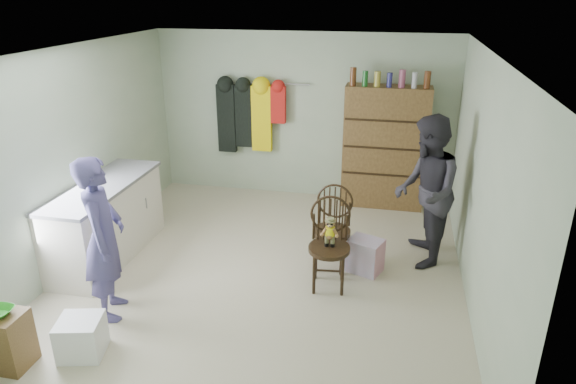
% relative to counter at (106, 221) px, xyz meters
% --- Properties ---
extents(ground_plane, '(5.00, 5.00, 0.00)m').
position_rel_counter_xyz_m(ground_plane, '(1.95, 0.00, -0.47)').
color(ground_plane, beige).
rests_on(ground_plane, ground).
extents(room_walls, '(5.00, 5.00, 5.00)m').
position_rel_counter_xyz_m(room_walls, '(1.95, 0.53, 1.11)').
color(room_walls, '#AFBE9F').
rests_on(room_walls, ground).
extents(counter, '(0.64, 1.86, 0.94)m').
position_rel_counter_xyz_m(counter, '(0.00, 0.00, 0.00)').
color(counter, silver).
rests_on(counter, ground).
extents(stool, '(0.37, 0.31, 0.52)m').
position_rel_counter_xyz_m(stool, '(0.17, -1.98, -0.21)').
color(stool, brown).
rests_on(stool, ground).
extents(plastic_tub, '(0.45, 0.43, 0.36)m').
position_rel_counter_xyz_m(plastic_tub, '(0.71, -1.71, -0.29)').
color(plastic_tub, white).
rests_on(plastic_tub, ground).
extents(chair_front, '(0.50, 0.50, 1.02)m').
position_rel_counter_xyz_m(chair_front, '(2.72, -0.10, 0.09)').
color(chair_front, '#332212').
rests_on(chair_front, ground).
extents(chair_far, '(0.46, 0.46, 0.99)m').
position_rel_counter_xyz_m(chair_far, '(2.70, 0.34, 0.06)').
color(chair_far, '#332212').
rests_on(chair_far, ground).
extents(striped_bag, '(0.46, 0.41, 0.40)m').
position_rel_counter_xyz_m(striped_bag, '(3.09, 0.28, -0.27)').
color(striped_bag, '#E57282').
rests_on(striped_bag, ground).
extents(person_left, '(0.59, 0.71, 1.67)m').
position_rel_counter_xyz_m(person_left, '(0.64, -1.06, 0.36)').
color(person_left, '#484279').
rests_on(person_left, ground).
extents(person_right, '(0.74, 0.92, 1.79)m').
position_rel_counter_xyz_m(person_right, '(3.73, 0.67, 0.42)').
color(person_right, '#2D2B33').
rests_on(person_right, ground).
extents(dresser, '(1.20, 0.39, 2.06)m').
position_rel_counter_xyz_m(dresser, '(3.20, 2.30, 0.44)').
color(dresser, brown).
rests_on(dresser, ground).
extents(coat_rack, '(1.42, 0.12, 1.09)m').
position_rel_counter_xyz_m(coat_rack, '(1.12, 2.38, 0.78)').
color(coat_rack, '#99999E').
rests_on(coat_rack, ground).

